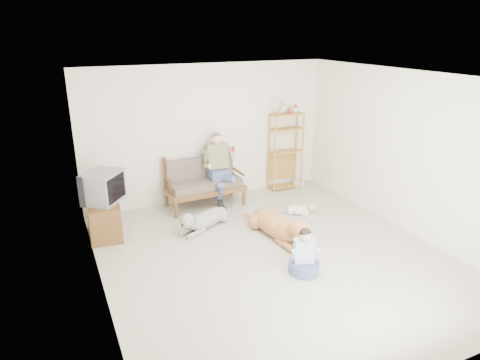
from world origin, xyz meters
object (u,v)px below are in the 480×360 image
golden_retriever (279,226)px  tv_stand (105,218)px  etagere (286,151)px  loveseat (204,181)px

golden_retriever → tv_stand: bearing=147.1°
etagere → loveseat: bearing=-175.6°
etagere → golden_retriever: size_ratio=1.15×
etagere → golden_retriever: 2.50m
loveseat → golden_retriever: (0.63, -1.89, -0.28)m
etagere → tv_stand: 4.01m
etagere → tv_stand: etagere is taller
tv_stand → golden_retriever: bearing=-21.2°
tv_stand → loveseat: bearing=21.5°
etagere → golden_retriever: etagere is taller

